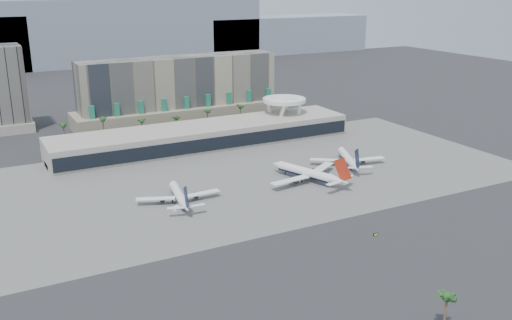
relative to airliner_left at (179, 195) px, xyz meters
name	(u,v)px	position (x,y,z in m)	size (l,w,h in m)	color
ground	(311,214)	(42.43, -36.07, -3.22)	(900.00, 900.00, 0.00)	#232326
apron_pad	(249,174)	(42.43, 18.93, -3.19)	(260.00, 130.00, 0.06)	#5B5B59
mountain_ridge	(101,36)	(70.30, 433.93, 26.67)	(680.00, 60.00, 70.00)	gray
hotel	(180,95)	(52.43, 138.34, 13.59)	(140.00, 30.00, 42.00)	gray
office_tower	(2,94)	(-52.57, 163.93, 19.72)	(30.00, 30.00, 52.00)	black
terminal	(205,135)	(42.43, 73.77, 3.29)	(170.00, 32.50, 14.50)	#AEA599
saucer_structure	(284,103)	(97.43, 79.93, 15.23)	(26.00, 26.00, 21.89)	white
palm_row	(193,114)	(49.43, 108.93, 7.28)	(157.80, 2.80, 13.10)	brown
airliner_left	(179,195)	(0.00, 0.00, 0.00)	(35.46, 36.78, 12.77)	white
airliner_centre	(308,173)	(62.17, -2.35, 0.72)	(41.94, 43.33, 15.62)	white
airliner_right	(348,159)	(92.84, 8.23, 0.24)	(36.36, 37.48, 13.71)	white
service_vehicle_a	(178,208)	(-3.47, -7.65, -2.28)	(3.85, 1.88, 1.88)	silver
service_vehicle_b	(315,174)	(69.25, 2.19, -2.36)	(3.34, 1.91, 1.72)	white
taxiway_sign	(376,234)	(52.12, -64.08, -2.74)	(2.13, 0.38, 0.97)	black
near_palm_a	(447,302)	(31.13, -118.40, 4.84)	(6.00, 6.00, 10.88)	brown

